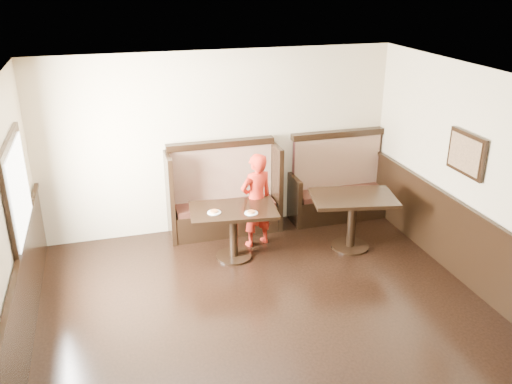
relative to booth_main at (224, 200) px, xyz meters
name	(u,v)px	position (x,y,z in m)	size (l,w,h in m)	color
ground	(294,362)	(0.00, -3.30, -0.53)	(7.00, 7.00, 0.00)	black
room_shell	(260,299)	(-0.30, -3.01, 0.14)	(7.00, 7.00, 7.00)	#BFB18B
booth_main	(224,200)	(0.00, 0.00, 0.00)	(1.75, 0.72, 1.45)	black
booth_neighbor	(338,189)	(1.95, 0.00, -0.05)	(1.65, 0.72, 1.45)	black
table_main	(233,220)	(-0.07, -0.91, 0.06)	(1.28, 0.89, 0.77)	black
table_neighbor	(353,209)	(1.68, -1.10, 0.10)	(1.33, 1.01, 0.83)	black
child	(256,200)	(0.36, -0.60, 0.20)	(0.53, 0.35, 1.44)	#B52213
pizza_plate_left	(214,212)	(-0.35, -0.96, 0.25)	(0.19, 0.19, 0.03)	white
pizza_plate_right	(251,212)	(0.13, -1.12, 0.25)	(0.19, 0.19, 0.03)	white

